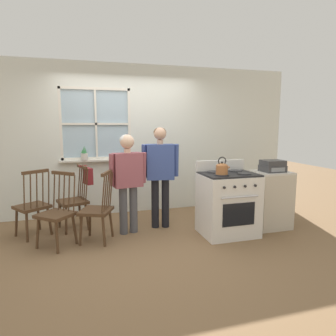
{
  "coord_description": "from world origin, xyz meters",
  "views": [
    {
      "loc": [
        -0.83,
        -4.07,
        1.64
      ],
      "look_at": [
        0.39,
        0.07,
        1.0
      ],
      "focal_mm": 32.0,
      "sensor_mm": 36.0,
      "label": 1
    }
  ],
  "objects_px": {
    "chair_near_stove": "(33,207)",
    "kettle": "(222,168)",
    "chair_near_wall": "(57,214)",
    "person_teen_center": "(160,168)",
    "stove": "(228,203)",
    "side_counter": "(270,199)",
    "stereo": "(273,166)",
    "chair_by_window": "(74,201)",
    "chair_center_cluster": "(98,210)",
    "potted_plant": "(84,155)",
    "handbag": "(88,176)",
    "person_elderly_left": "(128,174)"
  },
  "relations": [
    {
      "from": "chair_by_window",
      "to": "kettle",
      "type": "bearing_deg",
      "value": 45.04
    },
    {
      "from": "kettle",
      "to": "chair_near_wall",
      "type": "bearing_deg",
      "value": 170.47
    },
    {
      "from": "side_counter",
      "to": "chair_center_cluster",
      "type": "bearing_deg",
      "value": 176.69
    },
    {
      "from": "person_teen_center",
      "to": "handbag",
      "type": "bearing_deg",
      "value": 169.97
    },
    {
      "from": "chair_near_stove",
      "to": "person_elderly_left",
      "type": "relative_size",
      "value": 0.67
    },
    {
      "from": "person_teen_center",
      "to": "potted_plant",
      "type": "bearing_deg",
      "value": 149.82
    },
    {
      "from": "stove",
      "to": "kettle",
      "type": "bearing_deg",
      "value": -143.43
    },
    {
      "from": "chair_center_cluster",
      "to": "chair_near_stove",
      "type": "xyz_separation_m",
      "value": [
        -0.89,
        0.47,
        0.0
      ]
    },
    {
      "from": "person_elderly_left",
      "to": "person_teen_center",
      "type": "bearing_deg",
      "value": 2.73
    },
    {
      "from": "stereo",
      "to": "chair_near_stove",
      "type": "bearing_deg",
      "value": 169.79
    },
    {
      "from": "side_counter",
      "to": "potted_plant",
      "type": "bearing_deg",
      "value": 153.5
    },
    {
      "from": "chair_near_wall",
      "to": "stove",
      "type": "xyz_separation_m",
      "value": [
        2.41,
        -0.24,
        0.03
      ]
    },
    {
      "from": "chair_near_stove",
      "to": "kettle",
      "type": "distance_m",
      "value": 2.79
    },
    {
      "from": "person_teen_center",
      "to": "kettle",
      "type": "bearing_deg",
      "value": -35.68
    },
    {
      "from": "chair_near_wall",
      "to": "chair_center_cluster",
      "type": "bearing_deg",
      "value": 42.23
    },
    {
      "from": "chair_near_wall",
      "to": "stereo",
      "type": "bearing_deg",
      "value": 38.29
    },
    {
      "from": "stereo",
      "to": "kettle",
      "type": "bearing_deg",
      "value": -167.92
    },
    {
      "from": "chair_near_stove",
      "to": "side_counter",
      "type": "bearing_deg",
      "value": 135.52
    },
    {
      "from": "kettle",
      "to": "handbag",
      "type": "bearing_deg",
      "value": 148.87
    },
    {
      "from": "chair_center_cluster",
      "to": "person_teen_center",
      "type": "bearing_deg",
      "value": 130.49
    },
    {
      "from": "potted_plant",
      "to": "stereo",
      "type": "xyz_separation_m",
      "value": [
        2.8,
        -1.42,
        -0.12
      ]
    },
    {
      "from": "person_teen_center",
      "to": "side_counter",
      "type": "distance_m",
      "value": 1.82
    },
    {
      "from": "person_elderly_left",
      "to": "stove",
      "type": "distance_m",
      "value": 1.55
    },
    {
      "from": "chair_center_cluster",
      "to": "kettle",
      "type": "distance_m",
      "value": 1.83
    },
    {
      "from": "chair_near_wall",
      "to": "kettle",
      "type": "xyz_separation_m",
      "value": [
        2.23,
        -0.37,
        0.58
      ]
    },
    {
      "from": "chair_near_stove",
      "to": "stereo",
      "type": "distance_m",
      "value": 3.66
    },
    {
      "from": "chair_near_stove",
      "to": "kettle",
      "type": "relative_size",
      "value": 4.04
    },
    {
      "from": "chair_by_window",
      "to": "person_teen_center",
      "type": "bearing_deg",
      "value": 58.5
    },
    {
      "from": "chair_near_wall",
      "to": "handbag",
      "type": "distance_m",
      "value": 0.91
    },
    {
      "from": "chair_near_wall",
      "to": "person_elderly_left",
      "type": "bearing_deg",
      "value": 53.41
    },
    {
      "from": "stove",
      "to": "stereo",
      "type": "height_order",
      "value": "stove"
    },
    {
      "from": "person_teen_center",
      "to": "stereo",
      "type": "xyz_separation_m",
      "value": [
        1.68,
        -0.5,
        0.03
      ]
    },
    {
      "from": "chair_near_stove",
      "to": "chair_near_wall",
      "type": "bearing_deg",
      "value": 92.65
    },
    {
      "from": "person_elderly_left",
      "to": "chair_by_window",
      "type": "bearing_deg",
      "value": 141.81
    },
    {
      "from": "person_teen_center",
      "to": "potted_plant",
      "type": "xyz_separation_m",
      "value": [
        -1.12,
        0.92,
        0.15
      ]
    },
    {
      "from": "chair_center_cluster",
      "to": "person_teen_center",
      "type": "relative_size",
      "value": 0.63
    },
    {
      "from": "chair_near_wall",
      "to": "person_teen_center",
      "type": "height_order",
      "value": "person_teen_center"
    },
    {
      "from": "side_counter",
      "to": "stereo",
      "type": "distance_m",
      "value": 0.54
    },
    {
      "from": "chair_near_stove",
      "to": "stove",
      "type": "xyz_separation_m",
      "value": [
        2.77,
        -0.72,
        0.03
      ]
    },
    {
      "from": "person_teen_center",
      "to": "potted_plant",
      "type": "distance_m",
      "value": 1.46
    },
    {
      "from": "stove",
      "to": "side_counter",
      "type": "distance_m",
      "value": 0.8
    },
    {
      "from": "chair_by_window",
      "to": "chair_near_wall",
      "type": "xyz_separation_m",
      "value": [
        -0.21,
        -0.64,
        0.0
      ]
    },
    {
      "from": "stove",
      "to": "side_counter",
      "type": "height_order",
      "value": "stove"
    },
    {
      "from": "chair_by_window",
      "to": "person_teen_center",
      "type": "relative_size",
      "value": 0.63
    },
    {
      "from": "chair_by_window",
      "to": "chair_near_wall",
      "type": "distance_m",
      "value": 0.67
    },
    {
      "from": "person_elderly_left",
      "to": "stereo",
      "type": "relative_size",
      "value": 4.37
    },
    {
      "from": "chair_near_wall",
      "to": "chair_near_stove",
      "type": "height_order",
      "value": "same"
    },
    {
      "from": "chair_center_cluster",
      "to": "stereo",
      "type": "relative_size",
      "value": 2.94
    },
    {
      "from": "handbag",
      "to": "stereo",
      "type": "distance_m",
      "value": 2.91
    },
    {
      "from": "chair_center_cluster",
      "to": "handbag",
      "type": "relative_size",
      "value": 3.25
    }
  ]
}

